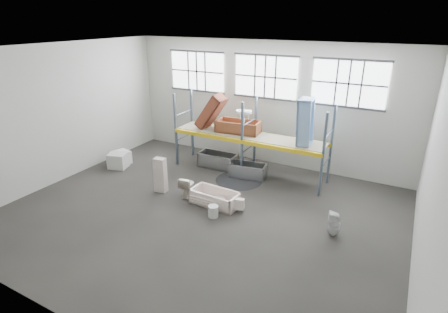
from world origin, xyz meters
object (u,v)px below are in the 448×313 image
Objects in this scene: toilet_white at (334,224)px; carton_near at (118,160)px; bucket at (213,211)px; rust_tub_flat at (238,127)px; cistern_tall at (161,175)px; blue_tub_upright at (305,122)px; toilet_beige at (187,186)px; steel_tub_right at (247,170)px; steel_tub_left at (218,160)px; bathtub_beige at (215,198)px.

carton_near is (-8.91, 0.74, -0.06)m from toilet_white.
toilet_white is at bearing 12.18° from bucket.
rust_tub_flat is (-4.49, 2.91, 1.45)m from toilet_white.
bucket is at bearing -21.40° from cistern_tall.
cistern_tall is 0.76× the size of blue_tub_upright.
toilet_beige is 0.50× the size of steel_tub_right.
carton_near is at bearing -163.91° from blue_tub_upright.
steel_tub_right is (1.48, -0.30, -0.03)m from steel_tub_left.
toilet_white is 3.90m from blue_tub_upright.
bucket is at bearing -62.82° from steel_tub_left.
toilet_white is at bearing -32.90° from rust_tub_flat.
steel_tub_right is (2.16, 2.62, -0.37)m from cistern_tall.
blue_tub_upright is (3.19, 2.73, 2.04)m from toilet_beige.
rust_tub_flat is at bearing 8.69° from steel_tub_left.
steel_tub_left is 4.09m from blue_tub_upright.
toilet_white is at bearing -4.76° from carton_near.
bucket is (0.98, -3.67, -1.63)m from rust_tub_flat.
rust_tub_flat reaches higher than bucket.
steel_tub_right is at bearing 95.97° from bucket.
cistern_tall is 3.60m from rust_tub_flat.
bathtub_beige is 2.52m from steel_tub_right.
steel_tub_right is 3.26m from bucket.
rust_tub_flat is (-0.63, 2.95, 1.58)m from bathtub_beige.
rust_tub_flat is 2.37× the size of carton_near.
carton_near is (-7.08, -2.04, -2.09)m from blue_tub_upright.
steel_tub_left is at bearing -179.89° from blue_tub_upright.
blue_tub_upright is at bearing 16.09° from carton_near.
toilet_beige is 0.43× the size of blue_tub_upright.
toilet_beige is at bearing -104.66° from toilet_white.
toilet_beige is 0.57× the size of cistern_tall.
toilet_beige is at bearing -9.96° from carton_near.
toilet_beige reaches higher than steel_tub_right.
steel_tub_left is at bearing 168.51° from steel_tub_right.
steel_tub_left is 1.51m from steel_tub_right.
steel_tub_right is at bearing 93.29° from bathtub_beige.
toilet_beige is 3.24m from rust_tub_flat.
bucket is at bearing -60.80° from bathtub_beige.
cistern_tall reaches higher than steel_tub_left.
bucket is 5.60m from carton_near.
blue_tub_upright is (2.03, 0.31, 2.13)m from steel_tub_right.
steel_tub_right is at bearing -171.39° from blue_tub_upright.
blue_tub_upright is at bearing 64.51° from bucket.
rust_tub_flat is at bearing 177.38° from blue_tub_upright.
bathtub_beige is 3.40m from rust_tub_flat.
steel_tub_left is 1.75m from rust_tub_flat.
carton_near reaches higher than bathtub_beige.
bathtub_beige is 1.17m from toilet_beige.
toilet_white reaches higher than toilet_beige.
carton_near reaches higher than steel_tub_right.
bathtub_beige is 2.26× the size of toilet_beige.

